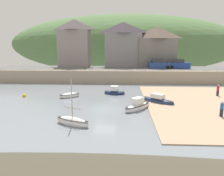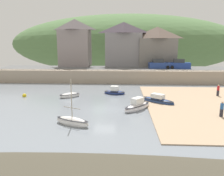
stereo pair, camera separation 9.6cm
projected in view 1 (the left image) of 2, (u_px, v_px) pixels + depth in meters
name	position (u px, v px, depth m)	size (l,w,h in m)	color
ground	(113.00, 145.00, 16.05)	(48.00, 41.00, 0.61)	gray
quay_seawall	(112.00, 75.00, 42.34)	(48.00, 9.40, 2.40)	#9F8E7A
hillside_backdrop	(126.00, 44.00, 77.94)	(80.00, 44.00, 20.07)	#547946
waterfront_building_left	(75.00, 42.00, 49.03)	(6.86, 5.82, 10.22)	gray
waterfront_building_centre	(123.00, 44.00, 48.59)	(8.16, 4.65, 9.55)	gray
waterfront_building_right	(156.00, 46.00, 48.35)	(8.25, 5.58, 8.52)	slate
sailboat_far_left	(70.00, 96.00, 30.78)	(3.02, 2.48, 0.87)	silver
sailboat_tall_mast	(115.00, 92.00, 32.85)	(3.37, 1.98, 1.36)	navy
motorboat_with_cabin	(137.00, 106.00, 25.20)	(3.71, 3.99, 1.59)	white
sailboat_nearest_shore	(73.00, 122.00, 20.42)	(3.63, 2.27, 4.54)	white
fishing_boat_green	(158.00, 100.00, 28.05)	(4.40, 3.88, 1.33)	navy
parked_car_near_slipway	(158.00, 64.00, 44.67)	(4.21, 1.98, 1.95)	navy
parked_car_by_wall	(179.00, 64.00, 44.47)	(4.27, 2.17, 1.95)	navy
person_on_slipway	(222.00, 108.00, 22.34)	(0.34, 0.34, 1.62)	#282833
person_near_water	(218.00, 90.00, 31.17)	(0.34, 0.34, 1.62)	#282833
mooring_buoy	(24.00, 96.00, 31.15)	(0.57, 0.57, 0.57)	yellow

